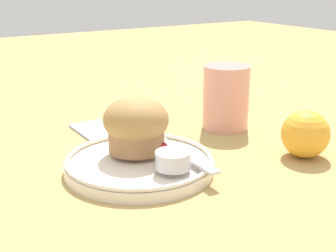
{
  "coord_description": "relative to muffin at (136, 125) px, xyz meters",
  "views": [
    {
      "loc": [
        0.5,
        -0.3,
        0.25
      ],
      "look_at": [
        -0.01,
        0.02,
        0.06
      ],
      "focal_mm": 50.0,
      "sensor_mm": 36.0,
      "label": 1
    }
  ],
  "objects": [
    {
      "name": "butter_knife",
      "position": [
        0.03,
        0.05,
        -0.03
      ],
      "size": [
        0.19,
        0.02,
        0.0
      ],
      "rotation": [
        0.0,
        0.0,
        -0.04
      ],
      "color": "silver",
      "rests_on": "plate"
    },
    {
      "name": "muffin",
      "position": [
        0.0,
        0.0,
        0.0
      ],
      "size": [
        0.09,
        0.09,
        0.08
      ],
      "color": "#9E7047",
      "rests_on": "plate"
    },
    {
      "name": "plate",
      "position": [
        0.02,
        -0.01,
        -0.05
      ],
      "size": [
        0.2,
        0.2,
        0.02
      ],
      "color": "silver",
      "rests_on": "ground_plane"
    },
    {
      "name": "cream_ramekin",
      "position": [
        0.08,
        0.01,
        -0.02
      ],
      "size": [
        0.04,
        0.04,
        0.02
      ],
      "color": "silver",
      "rests_on": "plate"
    },
    {
      "name": "orange_fruit",
      "position": [
        0.11,
        0.22,
        -0.02
      ],
      "size": [
        0.07,
        0.07,
        0.07
      ],
      "color": "#F4A82D",
      "rests_on": "ground_plane"
    },
    {
      "name": "ground_plane",
      "position": [
        0.03,
        0.02,
        -0.06
      ],
      "size": [
        3.0,
        3.0,
        0.0
      ],
      "primitive_type": "plane",
      "color": "tan"
    },
    {
      "name": "berry_pair",
      "position": [
        0.03,
        0.02,
        -0.03
      ],
      "size": [
        0.03,
        0.02,
        0.02
      ],
      "color": "#B7192D",
      "rests_on": "plate"
    },
    {
      "name": "folded_napkin",
      "position": [
        -0.15,
        0.01,
        -0.05
      ],
      "size": [
        0.11,
        0.06,
        0.01
      ],
      "color": "#B2BCCC",
      "rests_on": "ground_plane"
    },
    {
      "name": "juice_glass",
      "position": [
        -0.06,
        0.2,
        -0.0
      ],
      "size": [
        0.08,
        0.08,
        0.11
      ],
      "color": "#E5998C",
      "rests_on": "ground_plane"
    }
  ]
}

